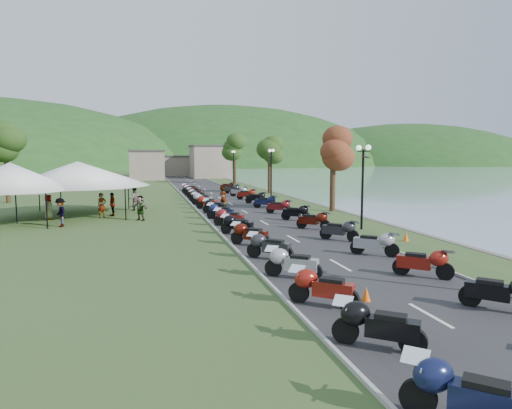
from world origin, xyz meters
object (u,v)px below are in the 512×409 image
pedestrian_b (134,210)px  pedestrian_c (61,227)px  vendor_tent_main (79,188)px  pedestrian_a (102,218)px

pedestrian_b → pedestrian_c: bearing=39.6°
vendor_tent_main → pedestrian_b: 4.91m
pedestrian_b → pedestrian_c: size_ratio=1.03×
pedestrian_a → pedestrian_b: 4.53m
vendor_tent_main → pedestrian_c: vendor_tent_main is taller
pedestrian_a → pedestrian_c: pedestrian_c is taller
vendor_tent_main → pedestrian_c: 5.89m
pedestrian_b → pedestrian_a: bearing=40.3°
vendor_tent_main → pedestrian_b: vendor_tent_main is taller
pedestrian_b → pedestrian_c: pedestrian_b is taller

